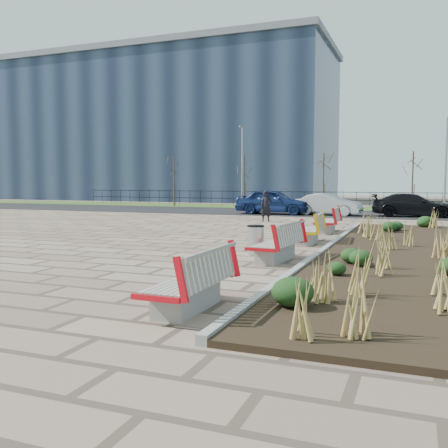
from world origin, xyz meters
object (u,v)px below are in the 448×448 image
at_px(bench_b, 276,242).
at_px(bench_d, 327,220).
at_px(car_blue, 273,201).
at_px(lamp_west, 242,168).
at_px(bench_c, 308,228).
at_px(lamp_east, 446,166).
at_px(litter_bin, 256,240).
at_px(car_silver, 328,204).
at_px(bench_a, 187,280).
at_px(car_black, 413,205).
at_px(pedestrian, 266,206).

xyz_separation_m(bench_b, bench_d, (0.00, 7.70, 0.00)).
height_order(car_blue, lamp_west, lamp_west).
bearing_deg(bench_c, lamp_east, 70.99).
height_order(bench_c, lamp_east, lamp_east).
distance_m(bench_b, litter_bin, 1.15).
bearing_deg(car_blue, lamp_east, -59.62).
bearing_deg(bench_b, lamp_west, 117.52).
bearing_deg(lamp_west, car_silver, -37.32).
xyz_separation_m(litter_bin, car_silver, (-0.78, 16.71, 0.25)).
bearing_deg(bench_c, lamp_west, 110.79).
relative_size(bench_b, car_blue, 0.46).
xyz_separation_m(car_silver, lamp_east, (6.58, 5.66, 2.38)).
height_order(bench_a, lamp_west, lamp_west).
bearing_deg(bench_a, car_black, 83.02).
xyz_separation_m(bench_b, pedestrian, (-3.74, 11.80, 0.28)).
distance_m(car_silver, car_black, 4.72).
height_order(bench_b, lamp_east, lamp_east).
relative_size(bench_c, car_black, 0.46).
bearing_deg(car_silver, bench_d, -165.91).
xyz_separation_m(bench_c, bench_d, (0.00, 3.67, 0.00)).
xyz_separation_m(bench_c, car_blue, (-4.91, 13.19, 0.29)).
distance_m(car_silver, lamp_west, 9.63).
xyz_separation_m(pedestrian, car_black, (6.87, 6.16, -0.11)).
relative_size(bench_d, car_blue, 0.46).
relative_size(bench_a, pedestrian, 1.34).
xyz_separation_m(car_blue, car_silver, (3.33, 0.30, -0.13)).
xyz_separation_m(pedestrian, car_silver, (2.17, 5.73, -0.12)).
bearing_deg(bench_a, lamp_west, 108.22).
bearing_deg(lamp_west, bench_a, -72.45).
bearing_deg(bench_c, bench_b, -94.38).
height_order(pedestrian, lamp_east, lamp_east).
bearing_deg(litter_bin, car_blue, 104.07).
distance_m(bench_b, car_silver, 17.60).
height_order(pedestrian, car_blue, pedestrian).
bearing_deg(litter_bin, pedestrian, 105.03).
bearing_deg(bench_a, bench_d, 90.67).
bearing_deg(bench_a, car_blue, 102.98).
relative_size(litter_bin, lamp_west, 0.14).
bearing_deg(lamp_west, pedestrian, -65.22).
relative_size(bench_b, car_black, 0.46).
relative_size(bench_b, bench_d, 1.00).
bearing_deg(bench_b, litter_bin, 140.51).
bearing_deg(litter_bin, car_black, 77.13).
bearing_deg(bench_c, car_blue, 106.03).
distance_m(litter_bin, pedestrian, 11.38).
distance_m(bench_b, lamp_west, 25.00).
bearing_deg(lamp_east, car_black, -109.79).
bearing_deg(car_blue, car_silver, -85.44).
relative_size(bench_b, lamp_east, 0.35).
bearing_deg(pedestrian, bench_a, -99.03).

